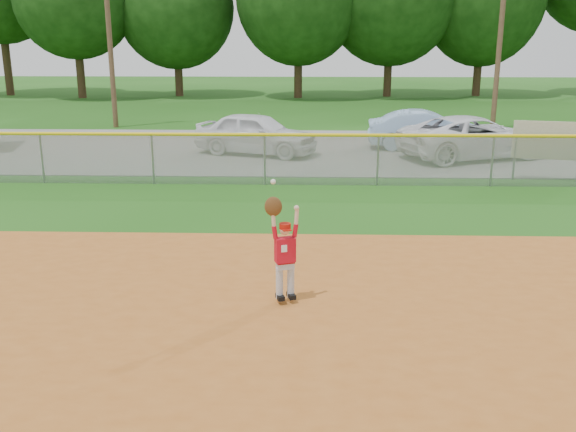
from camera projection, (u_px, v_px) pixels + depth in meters
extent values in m
plane|color=#1D5313|center=(220.00, 337.00, 9.53)|extent=(120.00, 120.00, 0.00)
cube|color=slate|center=(275.00, 149.00, 24.90)|extent=(44.00, 10.00, 0.03)
imported|color=white|center=(256.00, 133.00, 23.65)|extent=(4.86, 3.17, 1.54)
imported|color=#96BAE0|center=(426.00, 130.00, 24.74)|extent=(4.52, 1.79, 1.46)
imported|color=white|center=(474.00, 137.00, 22.92)|extent=(5.96, 4.33, 1.51)
cylinder|color=gray|center=(515.00, 158.00, 19.59)|extent=(0.07, 0.07, 1.37)
cube|color=beige|center=(548.00, 140.00, 19.22)|extent=(2.02, 0.50, 1.14)
cube|color=gray|center=(265.00, 160.00, 18.93)|extent=(40.00, 0.03, 1.50)
cylinder|color=yellow|center=(264.00, 135.00, 18.73)|extent=(40.00, 0.10, 0.10)
cylinder|color=gray|center=(42.00, 159.00, 19.14)|extent=(0.06, 0.06, 1.50)
cylinder|color=gray|center=(153.00, 159.00, 19.04)|extent=(0.06, 0.06, 1.50)
cylinder|color=gray|center=(265.00, 160.00, 18.93)|extent=(0.06, 0.06, 1.50)
cylinder|color=gray|center=(378.00, 161.00, 18.83)|extent=(0.06, 0.06, 1.50)
cylinder|color=gray|center=(492.00, 161.00, 18.73)|extent=(0.06, 0.06, 1.50)
cylinder|color=#4C3823|center=(109.00, 30.00, 29.69)|extent=(0.24, 0.24, 9.00)
cylinder|color=#4C3823|center=(501.00, 30.00, 29.13)|extent=(0.24, 0.24, 9.00)
cylinder|color=#422D1C|center=(6.00, 52.00, 46.24)|extent=(0.56, 0.56, 6.10)
cylinder|color=#422D1C|center=(80.00, 66.00, 44.48)|extent=(0.56, 0.56, 4.43)
ellipsoid|color=#193F0F|center=(74.00, 0.00, 43.29)|extent=(8.01, 8.01, 7.88)
cylinder|color=#422D1C|center=(178.00, 67.00, 45.90)|extent=(0.56, 0.56, 4.11)
ellipsoid|color=#193F0F|center=(176.00, 8.00, 44.80)|extent=(8.19, 8.19, 8.39)
cylinder|color=#422D1C|center=(298.00, 64.00, 44.58)|extent=(0.56, 0.56, 4.64)
cylinder|color=#422D1C|center=(388.00, 61.00, 45.50)|extent=(0.56, 0.56, 4.89)
cylinder|color=#422D1C|center=(478.00, 62.00, 45.96)|extent=(0.56, 0.56, 4.78)
cylinder|color=silver|center=(279.00, 283.00, 10.56)|extent=(0.15, 0.15, 0.54)
cylinder|color=silver|center=(291.00, 282.00, 10.61)|extent=(0.15, 0.15, 0.54)
cube|color=black|center=(280.00, 297.00, 10.59)|extent=(0.17, 0.24, 0.08)
cube|color=black|center=(291.00, 296.00, 10.65)|extent=(0.17, 0.24, 0.08)
cube|color=silver|center=(285.00, 265.00, 10.50)|extent=(0.31, 0.23, 0.11)
cube|color=maroon|center=(285.00, 262.00, 10.49)|extent=(0.33, 0.25, 0.04)
cube|color=red|center=(285.00, 250.00, 10.43)|extent=(0.36, 0.27, 0.41)
cube|color=white|center=(284.00, 249.00, 10.32)|extent=(0.09, 0.04, 0.12)
sphere|color=beige|center=(285.00, 229.00, 10.33)|extent=(0.23, 0.23, 0.18)
cylinder|color=#AE170A|center=(285.00, 226.00, 10.32)|extent=(0.24, 0.24, 0.09)
cube|color=#AE170A|center=(287.00, 230.00, 10.24)|extent=(0.17, 0.15, 0.02)
cylinder|color=red|center=(275.00, 232.00, 10.29)|extent=(0.12, 0.11, 0.22)
cylinder|color=beige|center=(273.00, 219.00, 10.23)|extent=(0.10, 0.09, 0.24)
ellipsoid|color=#4C2D14|center=(273.00, 207.00, 10.17)|extent=(0.31, 0.21, 0.32)
sphere|color=white|center=(273.00, 182.00, 10.06)|extent=(0.10, 0.10, 0.08)
cylinder|color=red|center=(295.00, 230.00, 10.39)|extent=(0.12, 0.11, 0.22)
cylinder|color=beige|center=(297.00, 217.00, 10.34)|extent=(0.10, 0.09, 0.24)
sphere|color=beige|center=(297.00, 208.00, 10.30)|extent=(0.11, 0.11, 0.09)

